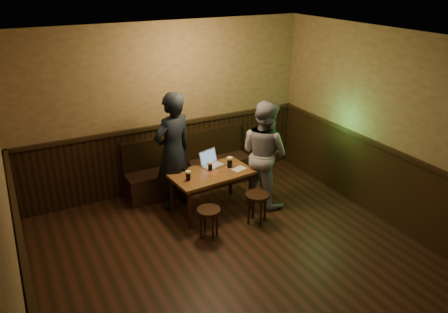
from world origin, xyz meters
TOP-DOWN VIEW (x-y plane):
  - room at (0.00, 0.22)m, footprint 5.04×6.04m
  - bench at (0.27, 2.75)m, footprint 2.20×0.50m
  - pub_table at (0.27, 1.86)m, footprint 1.29×0.81m
  - stool_left at (-0.09, 1.21)m, footprint 0.33×0.33m
  - stool_right at (0.71, 1.21)m, footprint 0.39×0.39m
  - pint_left at (-0.15, 1.76)m, footprint 0.10×0.10m
  - pint_mid at (0.28, 1.92)m, footprint 0.09×0.09m
  - pint_right at (0.60, 1.88)m, footprint 0.12×0.12m
  - laptop at (0.38, 2.09)m, footprint 0.40×0.35m
  - menu at (0.71, 1.77)m, footprint 0.25×0.21m
  - person_suit at (-0.18, 2.25)m, footprint 0.79×0.64m
  - person_grey at (1.15, 1.74)m, footprint 0.84×0.97m

SIDE VIEW (x-z plane):
  - bench at x=0.27m, z-range -0.16..0.79m
  - stool_left at x=-0.09m, z-range 0.13..0.58m
  - stool_right at x=0.71m, z-range 0.14..0.62m
  - pub_table at x=0.27m, z-range 0.24..0.91m
  - menu at x=0.71m, z-range 0.66..0.66m
  - laptop at x=0.38m, z-range 0.60..0.84m
  - pint_mid at x=0.28m, z-range 0.66..0.80m
  - pint_left at x=-0.15m, z-range 0.66..0.82m
  - pint_right at x=0.60m, z-range 0.66..0.84m
  - person_grey at x=1.15m, z-range 0.00..1.70m
  - person_suit at x=-0.18m, z-range 0.00..1.89m
  - room at x=0.00m, z-range -0.22..2.62m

